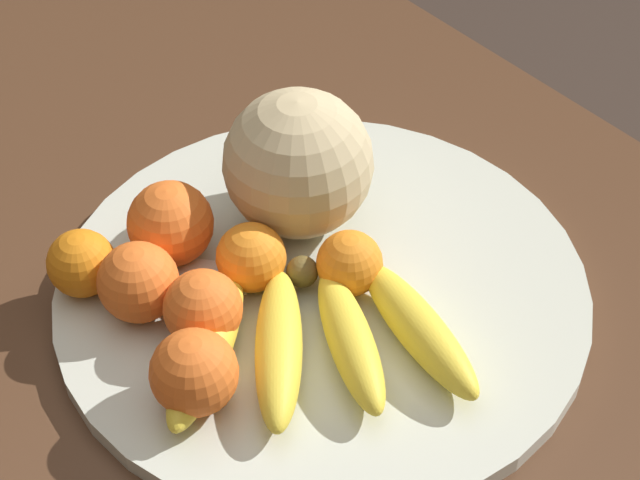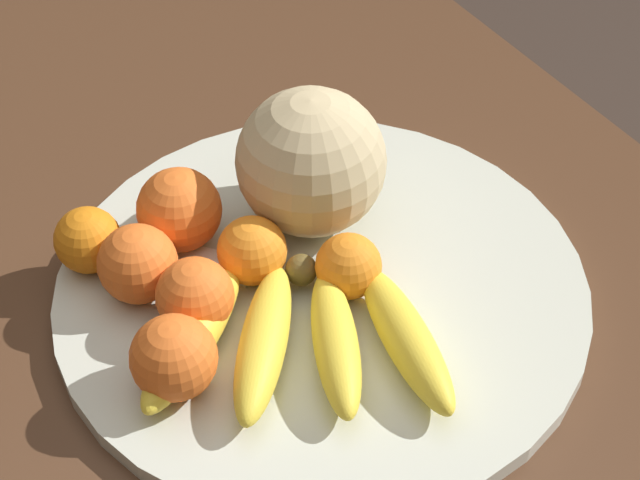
% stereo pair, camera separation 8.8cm
% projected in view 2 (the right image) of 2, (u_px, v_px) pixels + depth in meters
% --- Properties ---
extents(kitchen_table, '(1.32, 0.86, 0.70)m').
position_uv_depth(kitchen_table, '(280.00, 388.00, 0.98)').
color(kitchen_table, '#4C301E').
rests_on(kitchen_table, ground_plane).
extents(fruit_bowl, '(0.46, 0.46, 0.02)m').
position_uv_depth(fruit_bowl, '(320.00, 288.00, 0.93)').
color(fruit_bowl, beige).
rests_on(fruit_bowl, kitchen_table).
extents(melon, '(0.13, 0.13, 0.13)m').
position_uv_depth(melon, '(311.00, 162.00, 0.93)').
color(melon, '#C6B284').
rests_on(melon, fruit_bowl).
extents(banana_bunch, '(0.24, 0.25, 0.04)m').
position_uv_depth(banana_bunch, '(298.00, 338.00, 0.85)').
color(banana_bunch, brown).
rests_on(banana_bunch, fruit_bowl).
extents(orange_front_left, '(0.07, 0.07, 0.07)m').
position_uv_depth(orange_front_left, '(138.00, 264.00, 0.89)').
color(orange_front_left, orange).
rests_on(orange_front_left, fruit_bowl).
extents(orange_front_right, '(0.08, 0.08, 0.08)m').
position_uv_depth(orange_front_right, '(179.00, 210.00, 0.93)').
color(orange_front_right, orange).
rests_on(orange_front_right, fruit_bowl).
extents(orange_mid_center, '(0.06, 0.06, 0.06)m').
position_uv_depth(orange_mid_center, '(348.00, 266.00, 0.89)').
color(orange_mid_center, orange).
rests_on(orange_mid_center, fruit_bowl).
extents(orange_back_left, '(0.06, 0.06, 0.06)m').
position_uv_depth(orange_back_left, '(249.00, 252.00, 0.90)').
color(orange_back_left, orange).
rests_on(orange_back_left, fruit_bowl).
extents(orange_back_right, '(0.07, 0.07, 0.07)m').
position_uv_depth(orange_back_right, '(174.00, 358.00, 0.82)').
color(orange_back_right, orange).
rests_on(orange_back_right, fruit_bowl).
extents(orange_top_small, '(0.06, 0.06, 0.06)m').
position_uv_depth(orange_top_small, '(88.00, 240.00, 0.91)').
color(orange_top_small, orange).
rests_on(orange_top_small, fruit_bowl).
extents(orange_side_extra, '(0.06, 0.06, 0.06)m').
position_uv_depth(orange_side_extra, '(195.00, 296.00, 0.86)').
color(orange_side_extra, orange).
rests_on(orange_side_extra, fruit_bowl).
extents(produce_tag, '(0.08, 0.08, 0.00)m').
position_uv_depth(produce_tag, '(209.00, 263.00, 0.93)').
color(produce_tag, white).
rests_on(produce_tag, fruit_bowl).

